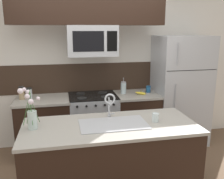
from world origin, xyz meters
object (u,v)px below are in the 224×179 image
(storage_jar_medium, at_px, (29,93))
(banana_bunch, at_px, (141,93))
(refrigerator, at_px, (180,90))
(storage_jar_tall, at_px, (22,93))
(coffee_tin, at_px, (148,89))
(flower_vase, at_px, (31,115))
(french_press, at_px, (123,88))
(drinking_glass, at_px, (155,118))
(sink_faucet, at_px, (110,102))
(microwave, at_px, (92,41))
(stove_range, at_px, (93,122))

(storage_jar_medium, height_order, banana_bunch, storage_jar_medium)
(refrigerator, relative_size, storage_jar_tall, 9.15)
(coffee_tin, xyz_separation_m, flower_vase, (-1.76, -1.26, 0.10))
(french_press, height_order, drinking_glass, french_press)
(coffee_tin, relative_size, flower_vase, 0.24)
(french_press, height_order, sink_faucet, sink_faucet)
(storage_jar_tall, bearing_deg, storage_jar_medium, 5.50)
(sink_faucet, bearing_deg, french_press, 67.75)
(drinking_glass, distance_m, flower_vase, 1.38)
(microwave, xyz_separation_m, refrigerator, (1.51, 0.04, -0.86))
(stove_range, height_order, microwave, microwave)
(microwave, xyz_separation_m, drinking_glass, (0.56, -1.25, -0.82))
(refrigerator, xyz_separation_m, drinking_glass, (-0.95, -1.29, 0.04))
(coffee_tin, distance_m, drinking_glass, 1.37)
(refrigerator, height_order, flower_vase, refrigerator)
(coffee_tin, height_order, flower_vase, flower_vase)
(microwave, height_order, coffee_tin, microwave)
(storage_jar_tall, bearing_deg, drinking_glass, -38.31)
(sink_faucet, xyz_separation_m, flower_vase, (-0.88, -0.17, -0.04))
(storage_jar_medium, relative_size, sink_faucet, 0.56)
(storage_jar_tall, distance_m, sink_faucet, 1.57)
(french_press, bearing_deg, banana_bunch, -24.37)
(storage_jar_medium, relative_size, banana_bunch, 0.90)
(stove_range, bearing_deg, french_press, 6.61)
(refrigerator, relative_size, sink_faucet, 6.04)
(refrigerator, distance_m, storage_jar_tall, 2.59)
(storage_jar_tall, height_order, banana_bunch, storage_jar_tall)
(stove_range, bearing_deg, coffee_tin, 3.02)
(drinking_glass, bearing_deg, flower_vase, 177.44)
(storage_jar_tall, xyz_separation_m, flower_vase, (0.27, -1.24, 0.06))
(storage_jar_medium, relative_size, flower_vase, 0.37)
(microwave, xyz_separation_m, sink_faucet, (0.07, -1.01, -0.67))
(stove_range, xyz_separation_m, refrigerator, (1.51, 0.02, 0.46))
(storage_jar_medium, distance_m, flower_vase, 1.26)
(stove_range, bearing_deg, refrigerator, 0.76)
(stove_range, xyz_separation_m, coffee_tin, (0.95, 0.05, 0.50))
(storage_jar_tall, bearing_deg, refrigerator, -0.21)
(stove_range, height_order, banana_bunch, banana_bunch)
(stove_range, distance_m, french_press, 0.76)
(microwave, xyz_separation_m, storage_jar_medium, (-0.97, 0.06, -0.78))
(coffee_tin, bearing_deg, french_press, 178.67)
(storage_jar_medium, bearing_deg, stove_range, -2.36)
(microwave, height_order, storage_jar_tall, microwave)
(storage_jar_tall, bearing_deg, microwave, -2.69)
(banana_bunch, bearing_deg, stove_range, 175.63)
(banana_bunch, bearing_deg, storage_jar_medium, 176.74)
(microwave, bearing_deg, banana_bunch, -2.85)
(refrigerator, distance_m, coffee_tin, 0.56)
(coffee_tin, xyz_separation_m, drinking_glass, (-0.39, -1.32, -0.00))
(refrigerator, xyz_separation_m, sink_faucet, (-1.44, -1.05, 0.18))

